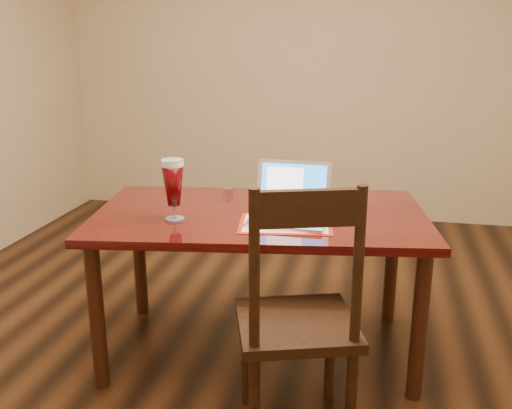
# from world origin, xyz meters

# --- Properties ---
(ground) EXTENTS (5.00, 5.00, 0.00)m
(ground) POSITION_xyz_m (0.00, 0.00, 0.00)
(ground) COLOR black
(ground) RESTS_ON ground
(dining_table) EXTENTS (1.75, 1.15, 1.06)m
(dining_table) POSITION_xyz_m (0.02, 0.04, 0.68)
(dining_table) COLOR #530D0B
(dining_table) RESTS_ON ground
(dining_chair) EXTENTS (0.59, 0.57, 1.11)m
(dining_chair) POSITION_xyz_m (0.31, -0.57, 0.52)
(dining_chair) COLOR black
(dining_chair) RESTS_ON ground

